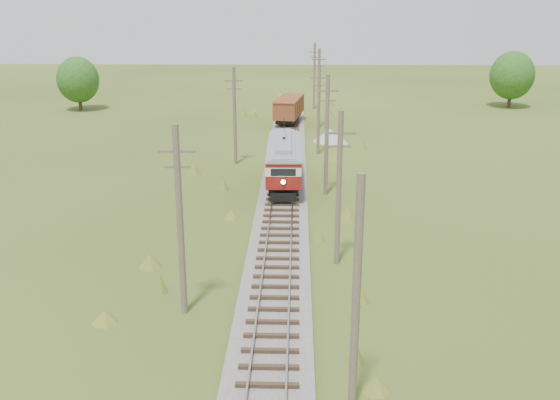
{
  "coord_description": "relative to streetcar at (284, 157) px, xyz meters",
  "views": [
    {
      "loc": [
        1.06,
        -14.23,
        14.06
      ],
      "look_at": [
        0.0,
        22.35,
        2.29
      ],
      "focal_mm": 40.0,
      "sensor_mm": 36.0,
      "label": 1
    }
  ],
  "objects": [
    {
      "name": "utility_pole_r_2",
      "position": [
        3.3,
        -14.84,
        2.03
      ],
      "size": [
        1.6,
        0.3,
        8.6
      ],
      "color": "brown",
      "rests_on": "ground"
    },
    {
      "name": "tree_mid_a",
      "position": [
        -28.0,
        35.16,
        1.62
      ],
      "size": [
        5.46,
        5.46,
        7.03
      ],
      "color": "#38281C",
      "rests_on": "ground"
    },
    {
      "name": "utility_pole_l_b",
      "position": [
        -4.5,
        7.16,
        2.03
      ],
      "size": [
        1.6,
        0.3,
        8.6
      ],
      "color": "brown",
      "rests_on": "ground"
    },
    {
      "name": "utility_pole_l_a",
      "position": [
        -4.2,
        -20.84,
        2.23
      ],
      "size": [
        1.6,
        0.3,
        9.0
      ],
      "color": "brown",
      "rests_on": "ground"
    },
    {
      "name": "railbed_main",
      "position": [
        -0.0,
        1.16,
        -2.2
      ],
      "size": [
        3.6,
        96.0,
        0.57
      ],
      "color": "#605B54",
      "rests_on": "ground"
    },
    {
      "name": "gondola",
      "position": [
        -0.0,
        25.77,
        -0.43
      ],
      "size": [
        3.66,
        8.13,
        2.6
      ],
      "rotation": [
        0.0,
        0.0,
        -0.15
      ],
      "color": "black",
      "rests_on": "ground"
    },
    {
      "name": "tree_mid_b",
      "position": [
        30.0,
        39.16,
        1.94
      ],
      "size": [
        5.88,
        5.88,
        7.57
      ],
      "color": "#38281C",
      "rests_on": "ground"
    },
    {
      "name": "gravel_pile",
      "position": [
        4.53,
        16.53,
        -1.78
      ],
      "size": [
        3.63,
        3.85,
        1.32
      ],
      "color": "gray",
      "rests_on": "ground"
    },
    {
      "name": "utility_pole_r_6",
      "position": [
        3.2,
        37.16,
        2.08
      ],
      "size": [
        1.6,
        0.3,
        8.7
      ],
      "color": "brown",
      "rests_on": "ground"
    },
    {
      "name": "utility_pole_r_3",
      "position": [
        3.2,
        -1.84,
        2.23
      ],
      "size": [
        1.6,
        0.3,
        9.0
      ],
      "color": "brown",
      "rests_on": "ground"
    },
    {
      "name": "utility_pole_r_1",
      "position": [
        3.1,
        -27.84,
        2.0
      ],
      "size": [
        0.3,
        0.3,
        8.8
      ],
      "color": "brown",
      "rests_on": "ground"
    },
    {
      "name": "utility_pole_r_4",
      "position": [
        3.0,
        11.16,
        1.93
      ],
      "size": [
        1.6,
        0.3,
        8.4
      ],
      "color": "brown",
      "rests_on": "ground"
    },
    {
      "name": "utility_pole_r_5",
      "position": [
        3.4,
        24.16,
        2.18
      ],
      "size": [
        1.6,
        0.3,
        8.9
      ],
      "color": "brown",
      "rests_on": "ground"
    },
    {
      "name": "streetcar",
      "position": [
        0.0,
        0.0,
        0.0
      ],
      "size": [
        2.72,
        11.03,
        5.01
      ],
      "rotation": [
        0.0,
        0.0,
        0.02
      ],
      "color": "black",
      "rests_on": "ground"
    }
  ]
}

